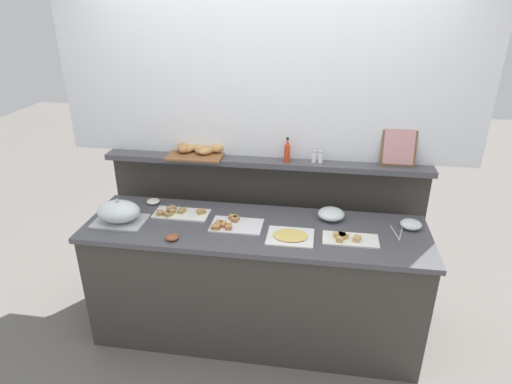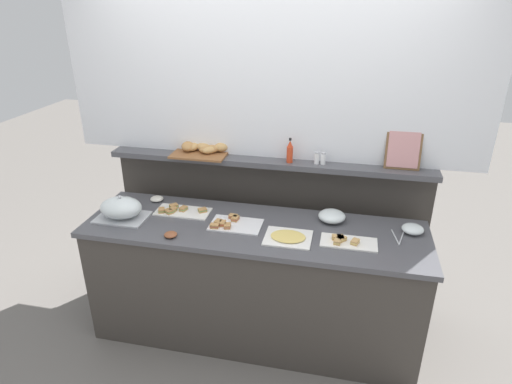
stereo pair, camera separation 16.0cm
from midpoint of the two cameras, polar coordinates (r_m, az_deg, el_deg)
ground_plane at (r=3.85m, az=0.05°, el=-11.76°), size 12.00×12.00×0.00m
buffet_counter at (r=3.11m, az=-1.66°, el=-11.66°), size 2.25×0.66×0.88m
back_ledge_unit at (r=3.44m, az=-0.19°, el=-4.21°), size 2.35×0.22×1.19m
upper_wall_panel at (r=3.06m, az=-0.14°, el=17.32°), size 2.95×0.08×1.41m
sandwich_platter_side at (r=2.89m, az=-4.57°, el=-4.26°), size 0.34×0.22×0.04m
sandwich_platter_front at (r=2.77m, az=10.29°, el=-6.00°), size 0.34×0.17×0.04m
sandwich_platter_rear at (r=3.09m, az=-11.40°, el=-2.72°), size 0.38×0.18×0.04m
cold_cuts_platter at (r=2.76m, az=2.82°, el=-5.79°), size 0.29×0.24×0.02m
serving_cloche at (r=3.07m, az=-18.85°, el=-2.53°), size 0.34×0.24×0.17m
glass_bowl_large at (r=3.00m, az=18.06°, el=-4.08°), size 0.14×0.14×0.05m
glass_bowl_medium at (r=2.99m, az=8.24°, el=-2.92°), size 0.18×0.18×0.07m
condiment_bowl_red at (r=2.80m, az=-12.49°, el=-5.79°), size 0.08×0.08×0.03m
condiment_bowl_cream at (r=3.29m, az=-14.58°, el=-1.21°), size 0.10×0.10×0.03m
serving_tongs at (r=2.91m, az=16.49°, el=-5.22°), size 0.08×0.19×0.01m
hot_sauce_bottle at (r=3.08m, az=2.59°, el=5.31°), size 0.04×0.04×0.18m
salt_shaker at (r=3.09m, az=6.09°, el=4.58°), size 0.03×0.03×0.09m
pepper_shaker at (r=3.08m, az=6.90°, el=4.53°), size 0.03×0.03×0.09m
bread_basket at (r=3.26m, az=-8.77°, el=5.37°), size 0.42×0.29×0.08m
framed_picture at (r=3.12m, az=16.70°, el=5.63°), size 0.23×0.07×0.26m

